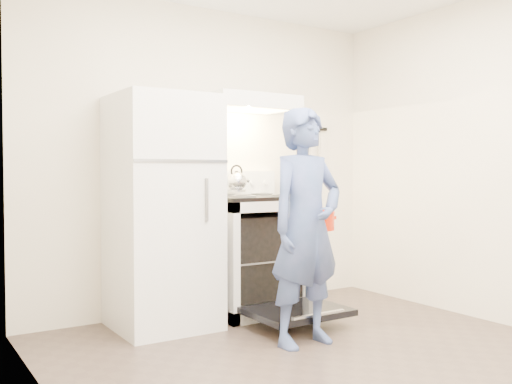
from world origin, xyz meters
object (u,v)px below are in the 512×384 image
Objects in this scene: person at (306,227)px; dutch_oven at (315,221)px; tea_kettle at (237,180)px; refrigerator at (162,212)px; stove_body at (254,256)px.

person is 0.36m from dutch_oven.
person is (-0.09, -1.06, -0.29)m from tea_kettle.
dutch_oven is at bearing -77.97° from tea_kettle.
tea_kettle is 1.10m from person.
person is (0.63, -0.91, -0.07)m from refrigerator.
tea_kettle is at bearing 81.15° from person.
refrigerator reaches higher than tea_kettle.
refrigerator is at bearing 120.96° from person.
stove_body is 3.66× the size of tea_kettle.
refrigerator is 0.90m from stove_body.
stove_body is at bearing 75.29° from person.
tea_kettle is (0.72, 0.15, 0.23)m from refrigerator.
stove_body is at bearing 1.77° from refrigerator.
person is at bearing -55.25° from refrigerator.
stove_body is 0.59× the size of person.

